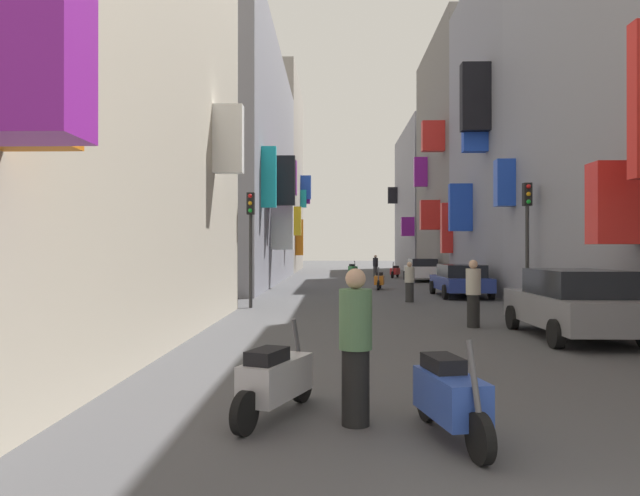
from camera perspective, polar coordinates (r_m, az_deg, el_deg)
The scene contains 20 objects.
ground_plane at distance 32.50m, azimuth 4.42°, elevation -3.70°, with size 140.00×140.00×0.00m, color #424244.
building_left_mid_c at distance 36.19m, azimuth -8.71°, elevation 8.02°, with size 7.37×23.75×14.32m.
building_left_far at distance 55.57m, azimuth -5.21°, elevation 7.07°, with size 7.05×15.22×18.00m.
building_right_mid_a at distance 30.31m, azimuth 20.40°, elevation 10.62°, with size 7.24×10.41×15.35m.
building_right_mid_b at distance 41.47m, azimuth 15.04°, elevation 8.46°, with size 7.36×12.97×16.44m.
building_right_far at distance 55.80m, azimuth 11.38°, elevation 4.67°, with size 7.07×15.30×13.41m.
parked_car_white at distance 36.79m, azimuth 10.12°, elevation -2.10°, with size 1.94×4.06×1.43m.
parked_car_grey at distance 14.16m, azimuth 23.91°, elevation -5.00°, with size 2.00×4.24×1.56m.
parked_car_blue at distance 25.09m, azimuth 13.82°, elevation -3.07°, with size 2.02×4.42×1.37m.
scooter_blue at distance 6.38m, azimuth 12.83°, elevation -14.17°, with size 0.65×1.83×1.13m.
scooter_red at distance 41.09m, azimuth 7.49°, elevation -2.31°, with size 0.83×1.89×1.13m.
scooter_silver at distance 7.03m, azimuth -4.46°, elevation -12.85°, with size 0.85×1.85×1.13m.
scooter_orange at distance 29.10m, azimuth 5.93°, elevation -3.20°, with size 0.60×1.77×1.13m.
scooter_green at distance 45.50m, azimuth 3.28°, elevation -2.10°, with size 0.72×1.93×1.13m.
pedestrian_crossing at distance 6.64m, azimuth 3.56°, elevation -9.77°, with size 0.53×0.53×1.79m.
pedestrian_near_left at distance 22.18m, azimuth 8.91°, elevation -3.38°, with size 0.45×0.45×1.54m.
pedestrian_near_right at distance 41.78m, azimuth 5.55°, elevation -1.81°, with size 0.54×0.54×1.61m.
pedestrian_mid_street at distance 15.31m, azimuth 15.03°, elevation -4.41°, with size 0.51×0.51×1.74m.
traffic_light_near_corner at distance 19.91m, azimuth 19.95°, elevation 2.30°, with size 0.26×0.34×4.19m.
traffic_light_far_corner at distance 19.86m, azimuth -6.92°, elevation 1.90°, with size 0.26×0.34×3.97m.
Camera 1 is at (-1.79, -2.39, 2.01)m, focal length 32.12 mm.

